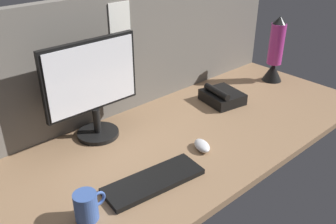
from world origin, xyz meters
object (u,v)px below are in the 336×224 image
Objects in this scene: lava_lamp at (275,55)px; desk_phone at (222,97)px; mug_ceramic_blue at (87,206)px; monitor at (92,85)px; mouse at (202,146)px; keyboard at (154,181)px.

lava_lamp is 1.72× the size of desk_phone.
monitor is at bearing 54.55° from mug_ceramic_blue.
mouse is at bearing -149.21° from desk_phone.
mouse is 0.44× the size of desk_phone.
mouse is at bearing 13.49° from keyboard.
keyboard is 0.99× the size of lava_lamp.
monitor is 1.97× the size of desk_phone.
lava_lamp is (108.78, -15.56, -8.00)cm from monitor.
lava_lamp is at bearing -8.14° from monitor.
monitor is 69.73cm from desk_phone.
monitor is 3.90× the size of mug_ceramic_blue.
desk_phone is (38.98, 23.22, 1.49)cm from mouse.
desk_phone is (94.37, 26.17, -1.74)cm from mug_ceramic_blue.
monitor is 4.44× the size of mouse.
lava_lamp is at bearing -0.49° from desk_phone.
mug_ceramic_blue is at bearing -164.50° from desk_phone.
mouse is 0.26× the size of lava_lamp.
mug_ceramic_blue is at bearing -169.43° from lava_lamp.
keyboard is at bearing -1.36° from mug_ceramic_blue.
mug_ceramic_blue reaches higher than keyboard.
monitor reaches higher than lava_lamp.
lava_lamp is 45.58cm from desk_phone.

